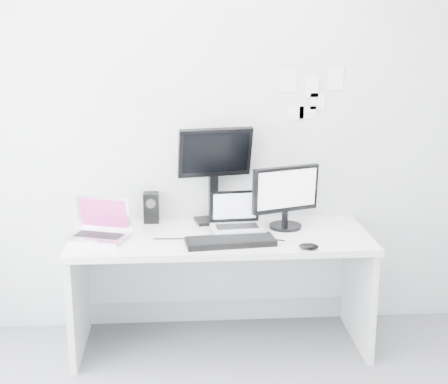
{
  "coord_description": "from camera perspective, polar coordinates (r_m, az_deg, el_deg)",
  "views": [
    {
      "loc": [
        -0.24,
        -2.43,
        1.93
      ],
      "look_at": [
        0.02,
        1.23,
        1.0
      ],
      "focal_mm": 51.45,
      "sensor_mm": 36.0,
      "label": 1
    }
  ],
  "objects": [
    {
      "name": "back_wall",
      "position": [
        4.08,
        -0.65,
        6.05
      ],
      "size": [
        3.6,
        0.0,
        3.6
      ],
      "primitive_type": "plane",
      "rotation": [
        1.57,
        0.0,
        0.0
      ],
      "color": "silver",
      "rests_on": "ground"
    },
    {
      "name": "desk",
      "position": [
        4.01,
        -0.31,
        -8.77
      ],
      "size": [
        1.8,
        0.7,
        0.73
      ],
      "primitive_type": "cube",
      "color": "white",
      "rests_on": "ground"
    },
    {
      "name": "macbook",
      "position": [
        3.83,
        -11.24,
        -2.32
      ],
      "size": [
        0.41,
        0.35,
        0.26
      ],
      "primitive_type": "cube",
      "rotation": [
        0.0,
        0.0,
        -0.33
      ],
      "color": "#B2B2B6",
      "rests_on": "desk"
    },
    {
      "name": "speaker",
      "position": [
        4.13,
        -6.48,
        -1.37
      ],
      "size": [
        0.13,
        0.13,
        0.19
      ],
      "primitive_type": "cube",
      "rotation": [
        0.0,
        0.0,
        0.43
      ],
      "color": "black",
      "rests_on": "desk"
    },
    {
      "name": "dell_laptop",
      "position": [
        3.85,
        1.2,
        -1.92
      ],
      "size": [
        0.33,
        0.26,
        0.26
      ],
      "primitive_type": "cube",
      "rotation": [
        0.0,
        0.0,
        0.08
      ],
      "color": "silver",
      "rests_on": "desk"
    },
    {
      "name": "rear_monitor",
      "position": [
        4.05,
        -0.86,
        1.63
      ],
      "size": [
        0.49,
        0.25,
        0.63
      ],
      "primitive_type": "cube",
      "rotation": [
        0.0,
        0.0,
        0.19
      ],
      "color": "black",
      "rests_on": "desk"
    },
    {
      "name": "samsung_monitor",
      "position": [
        3.97,
        5.54,
        -0.39
      ],
      "size": [
        0.48,
        0.34,
        0.41
      ],
      "primitive_type": "cube",
      "rotation": [
        0.0,
        0.0,
        0.35
      ],
      "color": "black",
      "rests_on": "desk"
    },
    {
      "name": "keyboard",
      "position": [
        3.7,
        0.58,
        -4.42
      ],
      "size": [
        0.53,
        0.24,
        0.03
      ],
      "primitive_type": "cube",
      "rotation": [
        0.0,
        0.0,
        0.11
      ],
      "color": "black",
      "rests_on": "desk"
    },
    {
      "name": "mouse",
      "position": [
        3.65,
        7.53,
        -4.81
      ],
      "size": [
        0.13,
        0.1,
        0.04
      ],
      "primitive_type": "ellipsoid",
      "rotation": [
        0.0,
        0.0,
        -0.23
      ],
      "color": "black",
      "rests_on": "desk"
    },
    {
      "name": "wall_note_0",
      "position": [
        4.09,
        5.74,
        9.82
      ],
      "size": [
        0.1,
        0.0,
        0.14
      ],
      "primitive_type": "cube",
      "color": "white",
      "rests_on": "back_wall"
    },
    {
      "name": "wall_note_1",
      "position": [
        4.12,
        7.81,
        9.23
      ],
      "size": [
        0.09,
        0.0,
        0.13
      ],
      "primitive_type": "cube",
      "color": "white",
      "rests_on": "back_wall"
    },
    {
      "name": "wall_note_2",
      "position": [
        4.15,
        9.89,
        9.88
      ],
      "size": [
        0.1,
        0.0,
        0.14
      ],
      "primitive_type": "cube",
      "color": "white",
      "rests_on": "back_wall"
    },
    {
      "name": "wall_note_3",
      "position": [
        4.14,
        7.46,
        7.03
      ],
      "size": [
        0.11,
        0.0,
        0.08
      ],
      "primitive_type": "cube",
      "color": "white",
      "rests_on": "back_wall"
    },
    {
      "name": "wall_note_4",
      "position": [
        4.12,
        6.36,
        7.05
      ],
      "size": [
        0.11,
        0.0,
        0.09
      ],
      "primitive_type": "cube",
      "color": "white",
      "rests_on": "back_wall"
    },
    {
      "name": "wall_note_5",
      "position": [
        4.14,
        8.31,
        7.99
      ],
      "size": [
        0.1,
        0.0,
        0.1
      ],
      "primitive_type": "cube",
      "color": "white",
      "rests_on": "back_wall"
    }
  ]
}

